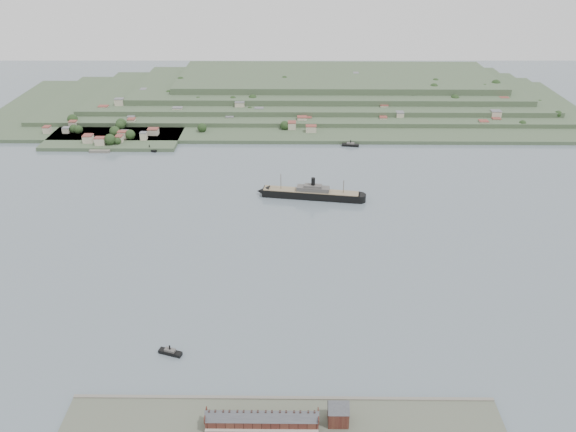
{
  "coord_description": "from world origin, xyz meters",
  "views": [
    {
      "loc": [
        4.69,
        -363.31,
        223.84
      ],
      "look_at": [
        0.71,
        30.0,
        14.99
      ],
      "focal_mm": 35.0,
      "sensor_mm": 36.0,
      "label": 1
    }
  ],
  "objects_px": {
    "gabled_building": "(338,412)",
    "steamship": "(308,193)",
    "tugboat": "(170,352)",
    "terrace_row": "(262,420)"
  },
  "relations": [
    {
      "from": "terrace_row",
      "to": "tugboat",
      "type": "distance_m",
      "value": 78.31
    },
    {
      "from": "tugboat",
      "to": "steamship",
      "type": "bearing_deg",
      "value": 67.84
    },
    {
      "from": "terrace_row",
      "to": "steamship",
      "type": "xyz_separation_m",
      "value": [
        28.32,
        261.85,
        -2.44
      ]
    },
    {
      "from": "gabled_building",
      "to": "tugboat",
      "type": "distance_m",
      "value": 106.54
    },
    {
      "from": "terrace_row",
      "to": "gabled_building",
      "type": "distance_m",
      "value": 37.74
    },
    {
      "from": "gabled_building",
      "to": "tugboat",
      "type": "xyz_separation_m",
      "value": [
        -93.72,
        50.22,
        -6.64
      ]
    },
    {
      "from": "steamship",
      "to": "terrace_row",
      "type": "bearing_deg",
      "value": -96.17
    },
    {
      "from": "terrace_row",
      "to": "tugboat",
      "type": "relative_size",
      "value": 3.83
    },
    {
      "from": "terrace_row",
      "to": "steamship",
      "type": "height_order",
      "value": "steamship"
    },
    {
      "from": "gabled_building",
      "to": "steamship",
      "type": "xyz_separation_m",
      "value": [
        -9.18,
        257.83,
        -3.78
      ]
    }
  ]
}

